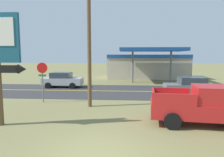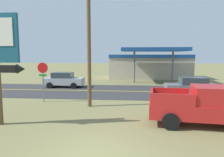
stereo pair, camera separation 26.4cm
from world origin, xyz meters
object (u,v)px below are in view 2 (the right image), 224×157
(stop_sign, at_px, (43,75))
(car_silver_far_lane, at_px, (64,80))
(car_grey_near_lane, at_px, (191,87))
(utility_pole, at_px, (89,30))
(gas_station, at_px, (149,65))
(pickup_red_parked_on_lawn, at_px, (205,106))

(stop_sign, xyz_separation_m, car_silver_far_lane, (-0.82, 7.09, -1.20))
(stop_sign, distance_m, car_silver_far_lane, 7.23)
(car_grey_near_lane, bearing_deg, stop_sign, -165.01)
(utility_pole, xyz_separation_m, car_silver_far_lane, (-4.49, 8.08, -4.25))
(gas_station, bearing_deg, stop_sign, -118.03)
(stop_sign, xyz_separation_m, gas_station, (9.28, 17.43, -0.08))
(utility_pole, bearing_deg, stop_sign, 164.92)
(stop_sign, relative_size, car_silver_far_lane, 0.70)
(stop_sign, relative_size, gas_station, 0.25)
(stop_sign, relative_size, utility_pole, 0.31)
(gas_station, distance_m, car_silver_far_lane, 14.50)
(car_grey_near_lane, bearing_deg, gas_station, 98.91)
(pickup_red_parked_on_lawn, xyz_separation_m, car_grey_near_lane, (1.47, 7.33, -0.13))
(utility_pole, xyz_separation_m, gas_station, (5.61, 18.42, -3.13))
(stop_sign, distance_m, gas_station, 19.75)
(car_grey_near_lane, bearing_deg, pickup_red_parked_on_lawn, -101.31)
(gas_station, height_order, car_grey_near_lane, gas_station)
(stop_sign, relative_size, pickup_red_parked_on_lawn, 0.55)
(pickup_red_parked_on_lawn, distance_m, car_silver_far_lane, 15.71)
(utility_pole, relative_size, car_grey_near_lane, 2.28)
(pickup_red_parked_on_lawn, height_order, car_silver_far_lane, pickup_red_parked_on_lawn)
(stop_sign, xyz_separation_m, pickup_red_parked_on_lawn, (10.06, -4.25, -1.06))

